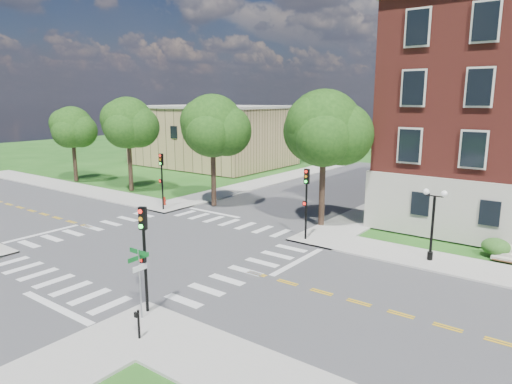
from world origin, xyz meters
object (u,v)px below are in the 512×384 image
Objects in this scene: traffic_signal_se at (144,246)px; twin_lamp_west at (433,220)px; traffic_signal_nw at (162,174)px; street_sign_pole at (139,270)px; traffic_signal_ne at (306,195)px; push_button_post at (138,323)px; fire_hydrant at (164,201)px.

twin_lamp_west is at bearing 60.20° from traffic_signal_se.
traffic_signal_nw is 19.97m from street_sign_pole.
traffic_signal_ne reaches higher than twin_lamp_west.
traffic_signal_se is at bearing 118.66° from street_sign_pole.
traffic_signal_ne is 14.11m from traffic_signal_nw.
twin_lamp_west is at bearing 62.02° from street_sign_pole.
traffic_signal_se is 3.37m from push_button_post.
traffic_signal_nw is 1.13× the size of twin_lamp_west.
traffic_signal_ne is 15.54m from fire_hydrant.
fire_hydrant is (-1.14, 1.18, -2.72)m from traffic_signal_nw.
street_sign_pole reaches higher than push_button_post.
fire_hydrant is at bearing 133.96° from traffic_signal_nw.
traffic_signal_se and traffic_signal_ne have the same top height.
traffic_signal_nw is at bearing -177.80° from twin_lamp_west.
push_button_post is (-6.63, -16.10, -1.73)m from twin_lamp_west.
traffic_signal_nw is (-14.11, 0.01, 0.00)m from traffic_signal_ne.
street_sign_pole is 2.32m from push_button_post.
traffic_signal_ne is 15.49m from push_button_post.
traffic_signal_se is 1.00× the size of traffic_signal_ne.
traffic_signal_se is 6.40× the size of fire_hydrant.
traffic_signal_ne reaches higher than fire_hydrant.
fire_hydrant is (-15.25, 1.20, -2.72)m from traffic_signal_ne.
traffic_signal_se is at bearing -44.20° from traffic_signal_nw.
traffic_signal_se is at bearing -44.35° from fire_hydrant.
traffic_signal_se is 21.17m from fire_hydrant.
fire_hydrant is (-16.60, 16.44, -0.33)m from push_button_post.
traffic_signal_ne is at bearing -0.04° from traffic_signal_nw.
traffic_signal_nw is at bearing 135.37° from push_button_post.
traffic_signal_se and traffic_signal_nw have the same top height.
traffic_signal_se is at bearing -119.80° from twin_lamp_west.
twin_lamp_west reaches higher than push_button_post.
traffic_signal_nw is 4.00× the size of push_button_post.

